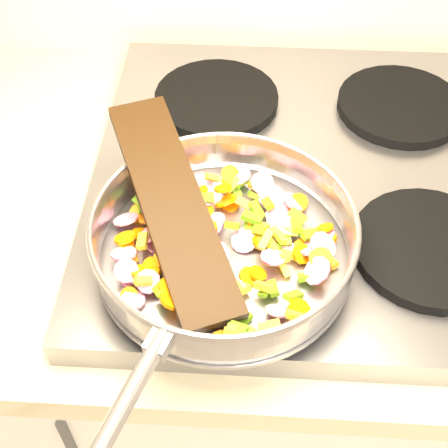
{
  "coord_description": "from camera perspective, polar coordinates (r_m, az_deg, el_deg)",
  "views": [
    {
      "loc": [
        -0.78,
        1.03,
        1.54
      ],
      "look_at": [
        -0.81,
        1.49,
        1.01
      ],
      "focal_mm": 50.0,
      "sensor_mm": 36.0,
      "label": 1
    }
  ],
  "objects": [
    {
      "name": "cooktop",
      "position": [
        0.89,
        7.76,
        4.06
      ],
      "size": [
        0.6,
        0.6,
        0.04
      ],
      "primitive_type": "cube",
      "color": "#939399",
      "rests_on": "counter_top"
    },
    {
      "name": "grate_fl",
      "position": [
        0.77,
        -2.1,
        -1.24
      ],
      "size": [
        0.19,
        0.19,
        0.02
      ],
      "primitive_type": "cylinder",
      "color": "black",
      "rests_on": "cooktop"
    },
    {
      "name": "grate_fr",
      "position": [
        0.8,
        18.29,
        -2.09
      ],
      "size": [
        0.19,
        0.19,
        0.02
      ],
      "primitive_type": "cylinder",
      "color": "black",
      "rests_on": "cooktop"
    },
    {
      "name": "grate_bl",
      "position": [
        0.98,
        -0.69,
        11.38
      ],
      "size": [
        0.19,
        0.19,
        0.02
      ],
      "primitive_type": "cylinder",
      "color": "black",
      "rests_on": "cooktop"
    },
    {
      "name": "grate_br",
      "position": [
        1.0,
        15.82,
        10.38
      ],
      "size": [
        0.19,
        0.19,
        0.02
      ],
      "primitive_type": "cylinder",
      "color": "black",
      "rests_on": "cooktop"
    },
    {
      "name": "saute_pan",
      "position": [
        0.72,
        -0.06,
        -1.29
      ],
      "size": [
        0.35,
        0.5,
        0.06
      ],
      "rotation": [
        0.0,
        0.0,
        -0.34
      ],
      "color": "#9E9EA5",
      "rests_on": "grate_fl"
    },
    {
      "name": "vegetable_heap",
      "position": [
        0.73,
        -0.38,
        -1.43
      ],
      "size": [
        0.28,
        0.28,
        0.05
      ],
      "color": "#C81359",
      "rests_on": "saute_pan"
    },
    {
      "name": "wooden_spatula",
      "position": [
        0.73,
        -4.76,
        1.81
      ],
      "size": [
        0.19,
        0.32,
        0.07
      ],
      "primitive_type": "cube",
      "rotation": [
        0.0,
        -0.19,
        1.98
      ],
      "color": "black",
      "rests_on": "saute_pan"
    }
  ]
}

